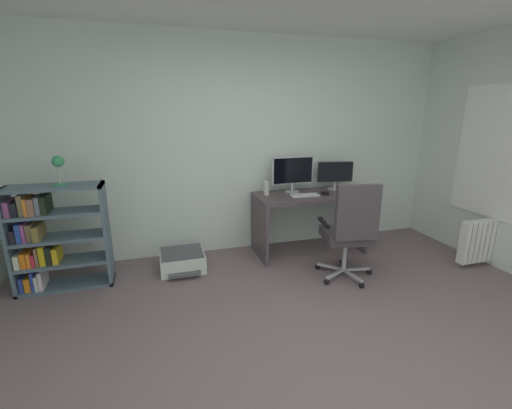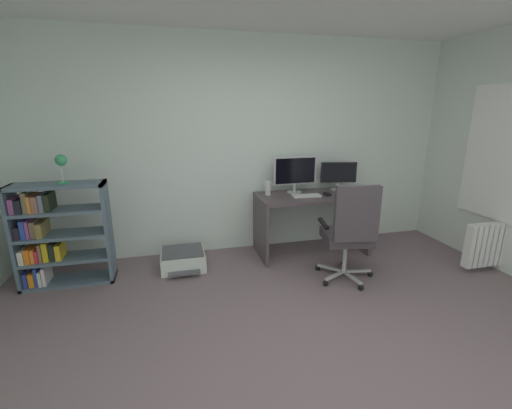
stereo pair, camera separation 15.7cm
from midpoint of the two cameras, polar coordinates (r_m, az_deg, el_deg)
ground_plane at (r=2.81m, az=10.17°, el=-24.05°), size 5.36×4.41×0.02m
wall_back at (r=4.34m, az=-1.22°, el=9.55°), size 5.36×0.10×2.64m
desk at (r=4.34m, az=10.29°, el=-1.07°), size 1.36×0.66×0.76m
monitor_main at (r=4.31m, az=7.55°, el=5.42°), size 0.56×0.18×0.45m
monitor_secondary at (r=4.58m, az=14.56°, el=4.96°), size 0.46×0.18×0.36m
keyboard at (r=4.18m, az=9.49°, el=1.45°), size 0.35×0.15×0.02m
computer_mouse at (r=4.28m, az=12.82°, el=1.69°), size 0.06×0.10×0.03m
desktop_speaker at (r=4.19m, az=3.08°, el=2.71°), size 0.07×0.07×0.17m
office_chair at (r=3.65m, az=16.61°, el=-4.11°), size 0.63×0.62×1.08m
bookshelf at (r=4.02m, az=-29.72°, el=-4.48°), size 0.89×0.31×1.07m
desk_lamp at (r=3.81m, az=-28.68°, el=6.05°), size 0.12×0.11×0.29m
printer at (r=4.06m, az=-10.97°, el=-8.93°), size 0.49×0.52×0.22m
radiator at (r=4.75m, az=35.53°, el=-5.38°), size 0.70×0.10×0.50m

